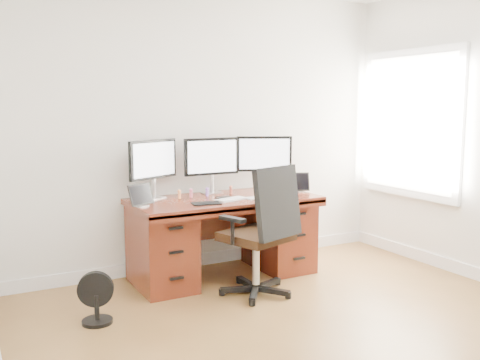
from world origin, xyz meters
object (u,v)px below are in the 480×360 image
desk (223,234)px  floor_fan (97,299)px  monitor_center (212,158)px  keyboard (231,199)px  office_chair (261,253)px

desk → floor_fan: bearing=-157.4°
monitor_center → floor_fan: bearing=-148.7°
monitor_center → keyboard: monitor_center is taller
desk → office_chair: size_ratio=1.54×
floor_fan → monitor_center: size_ratio=0.70×
office_chair → keyboard: size_ratio=3.83×
desk → monitor_center: (-0.00, 0.24, 0.68)m
desk → monitor_center: size_ratio=3.09×
floor_fan → office_chair: bearing=17.1°
office_chair → keyboard: bearing=78.9°
office_chair → keyboard: (-0.06, 0.43, 0.39)m
keyboard → floor_fan: bearing=-178.9°
desk → keyboard: size_ratio=5.90×
floor_fan → keyboard: 1.47m
office_chair → floor_fan: bearing=159.1°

